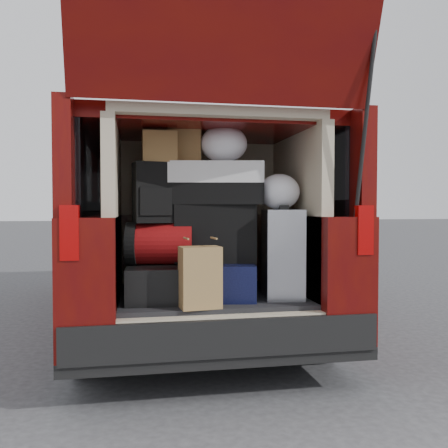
{
  "coord_description": "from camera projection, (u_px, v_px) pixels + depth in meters",
  "views": [
    {
      "loc": [
        -0.5,
        -3.01,
        1.16
      ],
      "look_at": [
        0.09,
        0.2,
        1.04
      ],
      "focal_mm": 38.0,
      "sensor_mm": 36.0,
      "label": 1
    }
  ],
  "objects": [
    {
      "name": "kraft_bag",
      "position": [
        200.0,
        277.0,
        2.86
      ],
      "size": [
        0.26,
        0.18,
        0.37
      ],
      "primitive_type": "cube",
      "rotation": [
        0.0,
        0.0,
        0.12
      ],
      "color": "#A27F49",
      "rests_on": "load_floor"
    },
    {
      "name": "ground",
      "position": [
        216.0,
        385.0,
        3.09
      ],
      "size": [
        80.0,
        80.0,
        0.0
      ],
      "primitive_type": "plane",
      "color": "#343437",
      "rests_on": "ground"
    },
    {
      "name": "black_soft_case",
      "position": [
        215.0,
        233.0,
        3.25
      ],
      "size": [
        0.58,
        0.39,
        0.39
      ],
      "primitive_type": "cube",
      "rotation": [
        0.0,
        0.0,
        -0.14
      ],
      "color": "black",
      "rests_on": "navy_hardshell"
    },
    {
      "name": "minivan",
      "position": [
        186.0,
        231.0,
        4.88
      ],
      "size": [
        1.9,
        5.35,
        2.77
      ],
      "color": "black",
      "rests_on": "ground"
    },
    {
      "name": "black_hardshell",
      "position": [
        159.0,
        282.0,
        3.15
      ],
      "size": [
        0.44,
        0.59,
        0.23
      ],
      "primitive_type": "cube",
      "rotation": [
        0.0,
        0.0,
        -0.05
      ],
      "color": "black",
      "rests_on": "load_floor"
    },
    {
      "name": "load_floor",
      "position": [
        209.0,
        332.0,
        3.35
      ],
      "size": [
        1.24,
        1.05,
        0.55
      ],
      "primitive_type": "cube",
      "color": "black",
      "rests_on": "ground"
    },
    {
      "name": "grocery_sack_upper",
      "position": [
        185.0,
        147.0,
        3.25
      ],
      "size": [
        0.24,
        0.21,
        0.22
      ],
      "primitive_type": "cube",
      "rotation": [
        0.0,
        0.0,
        -0.11
      ],
      "color": "olive",
      "rests_on": "twotone_duffel"
    },
    {
      "name": "plastic_bag_center",
      "position": [
        224.0,
        144.0,
        3.23
      ],
      "size": [
        0.36,
        0.34,
        0.26
      ],
      "primitive_type": "ellipsoid",
      "rotation": [
        0.0,
        0.0,
        0.13
      ],
      "color": "white",
      "rests_on": "twotone_duffel"
    },
    {
      "name": "plastic_bag_right",
      "position": [
        279.0,
        192.0,
        3.22
      ],
      "size": [
        0.31,
        0.3,
        0.24
      ],
      "primitive_type": "ellipsoid",
      "rotation": [
        0.0,
        0.0,
        0.14
      ],
      "color": "white",
      "rests_on": "silver_roller"
    },
    {
      "name": "red_duffel",
      "position": [
        160.0,
        244.0,
        3.15
      ],
      "size": [
        0.46,
        0.34,
        0.28
      ],
      "primitive_type": "cube",
      "rotation": [
        0.0,
        0.0,
        -0.14
      ],
      "color": "maroon",
      "rests_on": "black_hardshell"
    },
    {
      "name": "twotone_duffel",
      "position": [
        216.0,
        184.0,
        3.23
      ],
      "size": [
        0.68,
        0.43,
        0.28
      ],
      "primitive_type": "cube",
      "rotation": [
        0.0,
        0.0,
        -0.17
      ],
      "color": "silver",
      "rests_on": "black_soft_case"
    },
    {
      "name": "silver_roller",
      "position": [
        282.0,
        253.0,
        3.21
      ],
      "size": [
        0.31,
        0.43,
        0.59
      ],
      "primitive_type": "cube",
      "rotation": [
        0.0,
        0.0,
        -0.16
      ],
      "color": "silver",
      "rests_on": "load_floor"
    },
    {
      "name": "navy_hardshell",
      "position": [
        221.0,
        279.0,
        3.22
      ],
      "size": [
        0.53,
        0.61,
        0.24
      ],
      "primitive_type": "cube",
      "rotation": [
        0.0,
        0.0,
        -0.16
      ],
      "color": "black",
      "rests_on": "load_floor"
    },
    {
      "name": "backpack",
      "position": [
        155.0,
        193.0,
        3.12
      ],
      "size": [
        0.3,
        0.21,
        0.4
      ],
      "primitive_type": "cube",
      "rotation": [
        0.0,
        0.0,
        0.17
      ],
      "color": "black",
      "rests_on": "red_duffel"
    },
    {
      "name": "grocery_sack_lower",
      "position": [
        159.0,
        148.0,
        3.13
      ],
      "size": [
        0.23,
        0.19,
        0.2
      ],
      "primitive_type": "cube",
      "rotation": [
        0.0,
        0.0,
        0.02
      ],
      "color": "olive",
      "rests_on": "backpack"
    }
  ]
}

